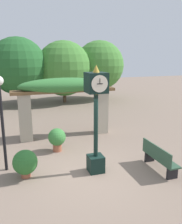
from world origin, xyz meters
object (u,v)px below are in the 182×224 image
Objects in this scene: potted_plant_near_right at (25,163)px; lamp_post at (1,106)px; potted_plant_near_left at (57,138)px; pedestal_clock at (96,113)px; park_bench at (159,158)px.

potted_plant_near_right is 1.97m from lamp_post.
potted_plant_near_left is 0.30× the size of lamp_post.
pedestal_clock is at bearing -20.21° from lamp_post.
lamp_post is (-4.92, 1.62, 1.80)m from park_bench.
potted_plant_near_left is (-0.91, 2.12, -1.46)m from pedestal_clock.
potted_plant_near_right is at bearing 171.41° from pedestal_clock.
pedestal_clock is 2.73m from potted_plant_near_left.
pedestal_clock reaches higher than lamp_post.
park_bench is (4.31, -0.91, -0.06)m from potted_plant_near_right.
lamp_post is at bearing 130.28° from potted_plant_near_right.
potted_plant_near_right is at bearing 78.14° from park_bench.
lamp_post is at bearing 71.80° from park_bench.
pedestal_clock is at bearing 74.66° from park_bench.
potted_plant_near_left reaches higher than potted_plant_near_right.
pedestal_clock is 1.11× the size of lamp_post.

